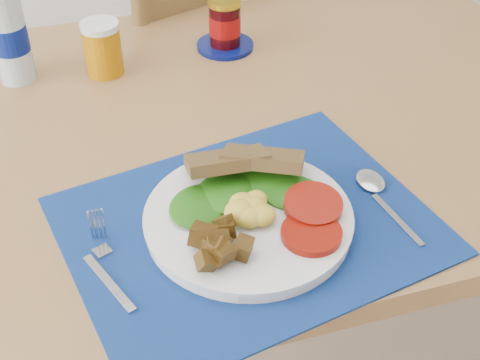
{
  "coord_description": "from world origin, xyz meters",
  "views": [
    {
      "loc": [
        -0.23,
        -0.73,
        1.4
      ],
      "look_at": [
        -0.02,
        -0.03,
        0.8
      ],
      "focal_mm": 50.0,
      "sensor_mm": 36.0,
      "label": 1
    }
  ],
  "objects_px": {
    "juice_glass": "(103,50)",
    "jam_on_saucer": "(225,27)",
    "chair_far": "(191,34)",
    "breakfast_plate": "(245,217)",
    "water_bottle": "(8,30)"
  },
  "relations": [
    {
      "from": "water_bottle",
      "to": "juice_glass",
      "type": "height_order",
      "value": "water_bottle"
    },
    {
      "from": "water_bottle",
      "to": "juice_glass",
      "type": "bearing_deg",
      "value": -8.49
    },
    {
      "from": "chair_far",
      "to": "water_bottle",
      "type": "distance_m",
      "value": 0.59
    },
    {
      "from": "chair_far",
      "to": "jam_on_saucer",
      "type": "xyz_separation_m",
      "value": [
        -0.0,
        -0.35,
        0.18
      ]
    },
    {
      "from": "juice_glass",
      "to": "jam_on_saucer",
      "type": "bearing_deg",
      "value": 6.63
    },
    {
      "from": "breakfast_plate",
      "to": "juice_glass",
      "type": "height_order",
      "value": "juice_glass"
    },
    {
      "from": "juice_glass",
      "to": "chair_far",
      "type": "bearing_deg",
      "value": 56.18
    },
    {
      "from": "breakfast_plate",
      "to": "water_bottle",
      "type": "relative_size",
      "value": 1.27
    },
    {
      "from": "jam_on_saucer",
      "to": "chair_far",
      "type": "bearing_deg",
      "value": 89.18
    },
    {
      "from": "chair_far",
      "to": "jam_on_saucer",
      "type": "distance_m",
      "value": 0.39
    },
    {
      "from": "juice_glass",
      "to": "breakfast_plate",
      "type": "bearing_deg",
      "value": -75.64
    },
    {
      "from": "chair_far",
      "to": "water_bottle",
      "type": "xyz_separation_m",
      "value": [
        -0.41,
        -0.35,
        0.24
      ]
    },
    {
      "from": "jam_on_saucer",
      "to": "breakfast_plate",
      "type": "bearing_deg",
      "value": -102.88
    },
    {
      "from": "breakfast_plate",
      "to": "juice_glass",
      "type": "bearing_deg",
      "value": 116.17
    },
    {
      "from": "chair_far",
      "to": "juice_glass",
      "type": "xyz_separation_m",
      "value": [
        -0.25,
        -0.37,
        0.19
      ]
    }
  ]
}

